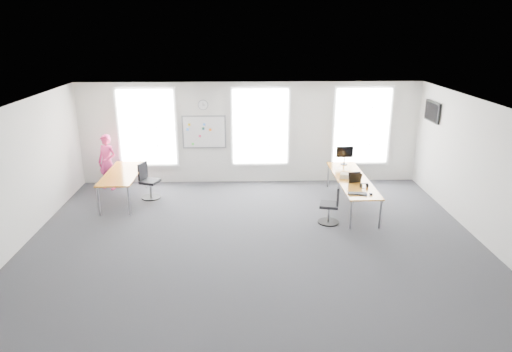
{
  "coord_description": "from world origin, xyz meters",
  "views": [
    {
      "loc": [
        -0.23,
        -9.15,
        4.56
      ],
      "look_at": [
        0.09,
        1.2,
        1.1
      ],
      "focal_mm": 32.0,
      "sensor_mm": 36.0,
      "label": 1
    }
  ],
  "objects_px": {
    "desk_right": "(352,180)",
    "desk_left": "(123,175)",
    "person": "(107,162)",
    "chair_right": "(332,207)",
    "headphones": "(364,185)",
    "chair_left": "(148,183)",
    "keyboard": "(358,194)",
    "monitor": "(345,154)"
  },
  "relations": [
    {
      "from": "desk_right",
      "to": "chair_left",
      "type": "bearing_deg",
      "value": 172.48
    },
    {
      "from": "desk_left",
      "to": "monitor",
      "type": "bearing_deg",
      "value": 6.88
    },
    {
      "from": "headphones",
      "to": "monitor",
      "type": "distance_m",
      "value": 1.97
    },
    {
      "from": "desk_left",
      "to": "person",
      "type": "xyz_separation_m",
      "value": [
        -0.66,
        0.96,
        0.08
      ]
    },
    {
      "from": "chair_right",
      "to": "chair_left",
      "type": "relative_size",
      "value": 0.96
    },
    {
      "from": "keyboard",
      "to": "headphones",
      "type": "xyz_separation_m",
      "value": [
        0.27,
        0.46,
        0.04
      ]
    },
    {
      "from": "keyboard",
      "to": "headphones",
      "type": "relative_size",
      "value": 2.25
    },
    {
      "from": "chair_right",
      "to": "keyboard",
      "type": "distance_m",
      "value": 0.68
    },
    {
      "from": "person",
      "to": "headphones",
      "type": "bearing_deg",
      "value": 5.58
    },
    {
      "from": "keyboard",
      "to": "monitor",
      "type": "relative_size",
      "value": 0.84
    },
    {
      "from": "chair_left",
      "to": "person",
      "type": "relative_size",
      "value": 0.62
    },
    {
      "from": "person",
      "to": "monitor",
      "type": "bearing_deg",
      "value": 21.29
    },
    {
      "from": "desk_right",
      "to": "chair_right",
      "type": "relative_size",
      "value": 3.18
    },
    {
      "from": "chair_right",
      "to": "keyboard",
      "type": "bearing_deg",
      "value": 101.94
    },
    {
      "from": "person",
      "to": "chair_right",
      "type": "bearing_deg",
      "value": -0.4
    },
    {
      "from": "desk_right",
      "to": "desk_left",
      "type": "bearing_deg",
      "value": 174.97
    },
    {
      "from": "chair_left",
      "to": "monitor",
      "type": "bearing_deg",
      "value": -64.36
    },
    {
      "from": "monitor",
      "to": "desk_right",
      "type": "bearing_deg",
      "value": -92.76
    },
    {
      "from": "headphones",
      "to": "desk_left",
      "type": "bearing_deg",
      "value": 158.99
    },
    {
      "from": "person",
      "to": "monitor",
      "type": "relative_size",
      "value": 3.02
    },
    {
      "from": "person",
      "to": "chair_left",
      "type": "bearing_deg",
      "value": -7.9
    },
    {
      "from": "headphones",
      "to": "desk_right",
      "type": "bearing_deg",
      "value": 90.63
    },
    {
      "from": "desk_right",
      "to": "person",
      "type": "bearing_deg",
      "value": 167.48
    },
    {
      "from": "desk_left",
      "to": "headphones",
      "type": "distance_m",
      "value": 6.31
    },
    {
      "from": "chair_right",
      "to": "headphones",
      "type": "bearing_deg",
      "value": 130.9
    },
    {
      "from": "desk_right",
      "to": "chair_left",
      "type": "distance_m",
      "value": 5.49
    },
    {
      "from": "chair_right",
      "to": "keyboard",
      "type": "xyz_separation_m",
      "value": [
        0.6,
        -0.02,
        0.33
      ]
    },
    {
      "from": "chair_right",
      "to": "person",
      "type": "bearing_deg",
      "value": -99.66
    },
    {
      "from": "chair_left",
      "to": "headphones",
      "type": "xyz_separation_m",
      "value": [
        5.56,
        -1.39,
        0.36
      ]
    },
    {
      "from": "chair_left",
      "to": "headphones",
      "type": "relative_size",
      "value": 5.0
    },
    {
      "from": "desk_left",
      "to": "headphones",
      "type": "relative_size",
      "value": 10.93
    },
    {
      "from": "desk_left",
      "to": "chair_right",
      "type": "relative_size",
      "value": 2.27
    },
    {
      "from": "person",
      "to": "keyboard",
      "type": "bearing_deg",
      "value": 1.38
    },
    {
      "from": "desk_right",
      "to": "chair_right",
      "type": "xyz_separation_m",
      "value": [
        -0.74,
        -1.12,
        -0.27
      ]
    },
    {
      "from": "chair_left",
      "to": "desk_right",
      "type": "bearing_deg",
      "value": -77.65
    },
    {
      "from": "keyboard",
      "to": "headphones",
      "type": "height_order",
      "value": "headphones"
    },
    {
      "from": "chair_left",
      "to": "desk_left",
      "type": "bearing_deg",
      "value": 126.14
    },
    {
      "from": "desk_left",
      "to": "chair_right",
      "type": "height_order",
      "value": "chair_right"
    },
    {
      "from": "desk_right",
      "to": "headphones",
      "type": "distance_m",
      "value": 0.7
    },
    {
      "from": "chair_right",
      "to": "headphones",
      "type": "distance_m",
      "value": 1.04
    },
    {
      "from": "chair_right",
      "to": "chair_left",
      "type": "distance_m",
      "value": 5.04
    },
    {
      "from": "desk_right",
      "to": "person",
      "type": "relative_size",
      "value": 1.89
    }
  ]
}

